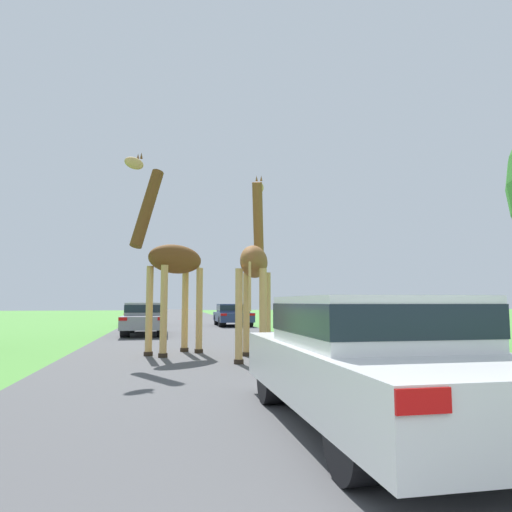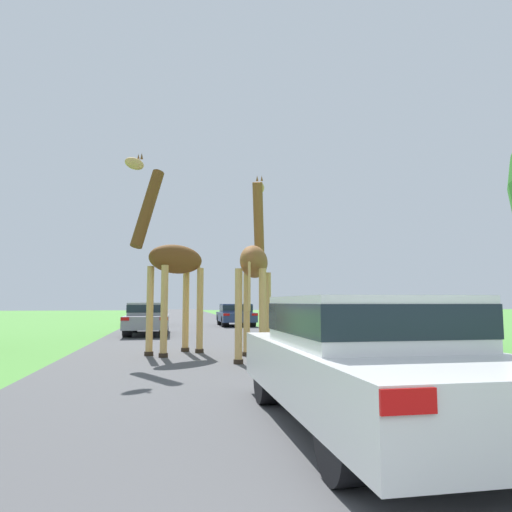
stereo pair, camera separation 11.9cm
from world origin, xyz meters
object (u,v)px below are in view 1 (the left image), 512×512
at_px(giraffe_companion, 171,262).
at_px(car_queue_left, 144,313).
at_px(giraffe_near_road, 255,265).
at_px(car_lead_maroon, 372,357).
at_px(car_far_ahead, 233,314).
at_px(car_queue_right, 145,317).

relative_size(giraffe_companion, car_queue_left, 1.09).
xyz_separation_m(giraffe_near_road, giraffe_companion, (-2.05, 1.28, 0.15)).
relative_size(giraffe_near_road, car_queue_left, 1.04).
bearing_deg(car_lead_maroon, car_far_ahead, 85.93).
bearing_deg(car_queue_right, giraffe_near_road, -71.83).
bearing_deg(giraffe_companion, car_far_ahead, -56.31).
xyz_separation_m(giraffe_companion, car_lead_maroon, (2.19, -7.58, -1.69)).
distance_m(giraffe_near_road, car_lead_maroon, 6.48).
xyz_separation_m(giraffe_near_road, car_queue_right, (-3.04, 9.27, -1.58)).
height_order(giraffe_near_road, car_lead_maroon, giraffe_near_road).
distance_m(car_queue_right, car_queue_left, 8.15).
distance_m(giraffe_near_road, car_queue_left, 17.82).
bearing_deg(giraffe_near_road, car_queue_right, 124.39).
height_order(giraffe_companion, car_lead_maroon, giraffe_companion).
distance_m(giraffe_near_road, giraffe_companion, 2.42).
height_order(car_lead_maroon, car_far_ahead, car_lead_maroon).
height_order(giraffe_near_road, car_far_ahead, giraffe_near_road).
distance_m(car_queue_right, car_far_ahead, 7.97).
height_order(giraffe_companion, car_queue_right, giraffe_companion).
bearing_deg(car_queue_left, car_lead_maroon, -81.26).
bearing_deg(car_far_ahead, car_queue_left, 161.69).
relative_size(car_lead_maroon, car_queue_right, 0.99).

